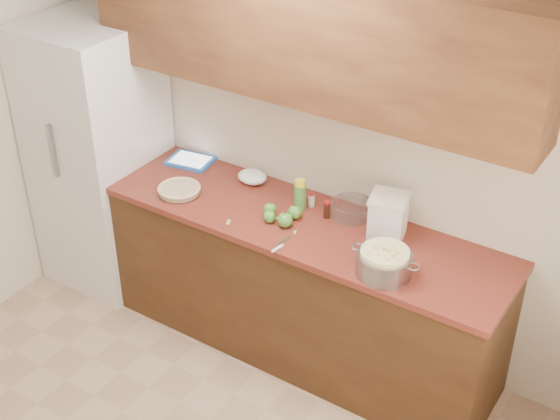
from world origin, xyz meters
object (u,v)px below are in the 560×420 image
Objects in this scene: pie at (179,190)px; colander at (384,263)px; tablet at (191,161)px; flour_canister at (388,216)px.

pie is 1.38m from colander.
colander is 1.21× the size of tablet.
colander is 1.62m from tablet.
colander is (1.38, -0.05, 0.05)m from pie.
pie is 1.08× the size of flour_canister.
colander reaches higher than tablet.
pie is at bearing -167.63° from flour_canister.
pie is at bearing 177.79° from colander.
tablet is at bearing 177.29° from flour_canister.
tablet is at bearing 118.80° from pie.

